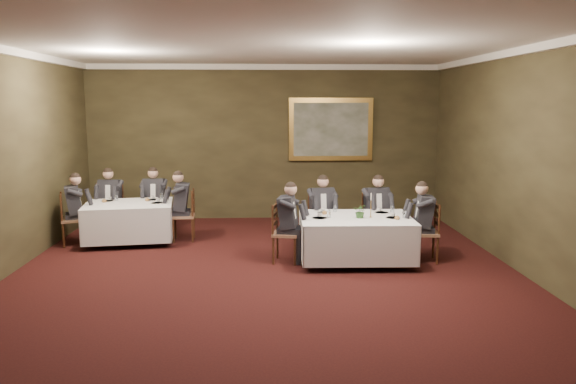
{
  "coord_description": "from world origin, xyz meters",
  "views": [
    {
      "loc": [
        -0.04,
        -7.84,
        2.65
      ],
      "look_at": [
        0.38,
        1.57,
        1.15
      ],
      "focal_mm": 35.0,
      "sensor_mm": 36.0,
      "label": 1
    }
  ],
  "objects": [
    {
      "name": "painting",
      "position": [
        1.51,
        4.94,
        2.05
      ],
      "size": [
        1.91,
        0.09,
        1.42
      ],
      "color": "gold",
      "rests_on": "back_wall"
    },
    {
      "name": "chair_sec_endright",
      "position": [
        -1.58,
        2.89,
        0.28
      ],
      "size": [
        0.44,
        0.46,
        1.0
      ],
      "rotation": [
        0.0,
        0.0,
        1.62
      ],
      "color": "#886145",
      "rests_on": "ground"
    },
    {
      "name": "diner_sec_backright",
      "position": [
        -2.27,
        3.64,
        0.51
      ],
      "size": [
        0.43,
        0.49,
        1.35
      ],
      "rotation": [
        0.0,
        0.0,
        3.12
      ],
      "color": "black",
      "rests_on": "chair_sec_backright"
    },
    {
      "name": "right_wall",
      "position": [
        4.0,
        0.0,
        1.75
      ],
      "size": [
        0.1,
        10.0,
        3.5
      ],
      "primitive_type": "cube",
      "color": "#2D2516",
      "rests_on": "ground"
    },
    {
      "name": "diner_main_backright",
      "position": [
        2.03,
        2.21,
        0.51
      ],
      "size": [
        0.48,
        0.55,
        1.35
      ],
      "rotation": [
        0.0,
        0.0,
        3.33
      ],
      "color": "black",
      "rests_on": "chair_main_backright"
    },
    {
      "name": "chair_sec_backleft",
      "position": [
        -3.14,
        3.54,
        0.28
      ],
      "size": [
        0.47,
        0.45,
        1.0
      ],
      "rotation": [
        0.0,
        0.0,
        3.06
      ],
      "color": "#886145",
      "rests_on": "ground"
    },
    {
      "name": "crown_molding",
      "position": [
        0.0,
        0.0,
        3.44
      ],
      "size": [
        8.0,
        10.0,
        0.12
      ],
      "color": "white",
      "rests_on": "back_wall"
    },
    {
      "name": "diner_sec_endright",
      "position": [
        -1.59,
        2.89,
        0.51
      ],
      "size": [
        0.5,
        0.44,
        1.35
      ],
      "rotation": [
        0.0,
        0.0,
        1.62
      ],
      "color": "black",
      "rests_on": "chair_sec_endright"
    },
    {
      "name": "diner_main_endright",
      "position": [
        2.68,
        1.25,
        0.51
      ],
      "size": [
        0.53,
        0.46,
        1.35
      ],
      "rotation": [
        0.0,
        0.0,
        1.45
      ],
      "color": "black",
      "rests_on": "chair_main_endright"
    },
    {
      "name": "ceiling",
      "position": [
        0.0,
        0.0,
        3.5
      ],
      "size": [
        8.0,
        10.0,
        0.1
      ],
      "primitive_type": "cube",
      "color": "silver",
      "rests_on": "back_wall"
    },
    {
      "name": "diner_sec_backleft",
      "position": [
        -3.14,
        3.53,
        0.51
      ],
      "size": [
        0.44,
        0.51,
        1.35
      ],
      "rotation": [
        0.0,
        0.0,
        3.06
      ],
      "color": "black",
      "rests_on": "chair_sec_backleft"
    },
    {
      "name": "chair_main_endright",
      "position": [
        2.69,
        1.25,
        0.28
      ],
      "size": [
        0.47,
        0.49,
        1.0
      ],
      "rotation": [
        0.0,
        0.0,
        1.45
      ],
      "color": "#886145",
      "rests_on": "ground"
    },
    {
      "name": "chair_main_endleft",
      "position": [
        0.32,
        1.31,
        0.28
      ],
      "size": [
        0.5,
        0.52,
        1.0
      ],
      "rotation": [
        0.0,
        0.0,
        -1.77
      ],
      "color": "#886145",
      "rests_on": "ground"
    },
    {
      "name": "place_setting_table_main",
      "position": [
        1.07,
        1.71,
        0.8
      ],
      "size": [
        0.33,
        0.31,
        0.14
      ],
      "color": "white",
      "rests_on": "table_main"
    },
    {
      "name": "chair_sec_endleft",
      "position": [
        -3.62,
        2.63,
        0.28
      ],
      "size": [
        0.54,
        0.55,
        1.0
      ],
      "rotation": [
        0.0,
        0.0,
        -1.25
      ],
      "color": "#886145",
      "rests_on": "ground"
    },
    {
      "name": "table_main",
      "position": [
        1.51,
        1.28,
        0.45
      ],
      "size": [
        1.9,
        1.46,
        0.67
      ],
      "rotation": [
        0.0,
        0.0,
        -0.02
      ],
      "color": "#331B0E",
      "rests_on": "ground"
    },
    {
      "name": "ground",
      "position": [
        0.0,
        0.0,
        0.0
      ],
      "size": [
        10.0,
        10.0,
        0.0
      ],
      "primitive_type": "plane",
      "color": "black",
      "rests_on": "ground"
    },
    {
      "name": "table_second",
      "position": [
        -2.6,
        2.76,
        0.45
      ],
      "size": [
        1.78,
        1.44,
        0.67
      ],
      "rotation": [
        0.0,
        0.0,
        0.13
      ],
      "color": "#331B0E",
      "rests_on": "ground"
    },
    {
      "name": "front_wall",
      "position": [
        0.0,
        -5.0,
        1.75
      ],
      "size": [
        8.0,
        0.1,
        3.5
      ],
      "primitive_type": "cube",
      "color": "#2D2516",
      "rests_on": "ground"
    },
    {
      "name": "diner_sec_endleft",
      "position": [
        -3.61,
        2.63,
        0.51
      ],
      "size": [
        0.58,
        0.53,
        1.35
      ],
      "rotation": [
        0.0,
        0.0,
        -1.25
      ],
      "color": "black",
      "rests_on": "chair_sec_endleft"
    },
    {
      "name": "chair_sec_backright",
      "position": [
        -2.27,
        3.65,
        0.28
      ],
      "size": [
        0.45,
        0.43,
        1.0
      ],
      "rotation": [
        0.0,
        0.0,
        3.12
      ],
      "color": "#886145",
      "rests_on": "ground"
    },
    {
      "name": "place_setting_table_second",
      "position": [
        -3.02,
        3.07,
        0.8
      ],
      "size": [
        0.33,
        0.31,
        0.14
      ],
      "color": "white",
      "rests_on": "table_second"
    },
    {
      "name": "chair_main_backleft",
      "position": [
        1.03,
        2.25,
        0.28
      ],
      "size": [
        0.5,
        0.49,
        1.0
      ],
      "rotation": [
        0.0,
        0.0,
        3.31
      ],
      "color": "#886145",
      "rests_on": "ground"
    },
    {
      "name": "diner_main_backleft",
      "position": [
        1.03,
        2.24,
        0.51
      ],
      "size": [
        0.47,
        0.54,
        1.35
      ],
      "rotation": [
        0.0,
        0.0,
        3.31
      ],
      "color": "black",
      "rests_on": "chair_main_backleft"
    },
    {
      "name": "centerpiece",
      "position": [
        1.57,
        1.2,
        0.89
      ],
      "size": [
        0.28,
        0.26,
        0.25
      ],
      "primitive_type": "imported",
      "rotation": [
        0.0,
        0.0,
        -0.34
      ],
      "color": "#2D5926",
      "rests_on": "table_main"
    },
    {
      "name": "back_wall",
      "position": [
        0.0,
        5.0,
        1.75
      ],
      "size": [
        8.0,
        0.1,
        3.5
      ],
      "primitive_type": "cube",
      "color": "#2D2516",
      "rests_on": "ground"
    },
    {
      "name": "diner_main_endleft",
      "position": [
        0.34,
        1.3,
        0.51
      ],
      "size": [
        0.55,
        0.49,
        1.35
      ],
      "rotation": [
        0.0,
        0.0,
        -1.77
      ],
      "color": "black",
      "rests_on": "chair_main_endleft"
    },
    {
      "name": "chair_main_backright",
      "position": [
        2.03,
        2.23,
        0.28
      ],
      "size": [
        0.51,
        0.5,
        1.0
      ],
      "rotation": [
        0.0,
        0.0,
        3.33
      ],
      "color": "#886145",
      "rests_on": "ground"
    },
    {
      "name": "candlestick",
      "position": [
        1.75,
        1.26,
        0.92
      ],
      "size": [
        0.06,
        0.06,
        0.42
      ],
      "color": "#B78637",
      "rests_on": "table_main"
    }
  ]
}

